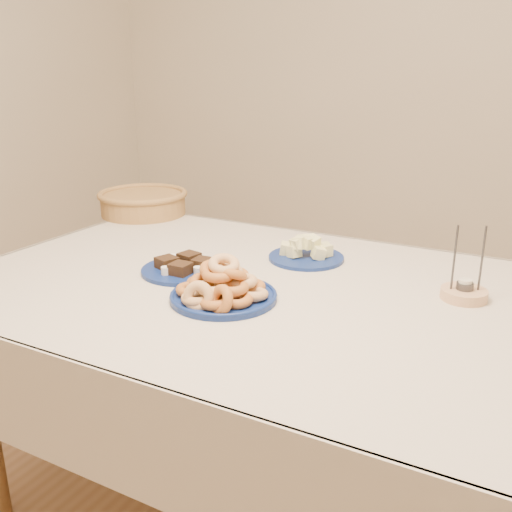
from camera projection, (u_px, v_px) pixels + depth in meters
The scene contains 7 objects.
ground at pixel (264, 510), 1.77m from camera, with size 5.00×5.00×0.00m, color brown.
dining_table at pixel (265, 322), 1.57m from camera, with size 1.71×1.11×0.75m.
donut_platter at pixel (223, 288), 1.43m from camera, with size 0.27×0.27×0.12m.
melon_plate at pixel (308, 252), 1.75m from camera, with size 0.28×0.28×0.08m.
brownie_plate at pixel (184, 268), 1.64m from camera, with size 0.29×0.29×0.04m.
wicker_basket at pixel (143, 202), 2.28m from camera, with size 0.42×0.42×0.09m.
candle_holder at pixel (464, 292), 1.45m from camera, with size 0.15×0.15×0.19m.
Camera 1 is at (0.66, -1.28, 1.31)m, focal length 40.00 mm.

